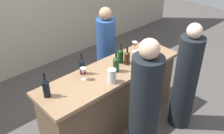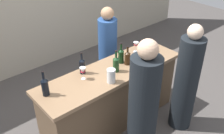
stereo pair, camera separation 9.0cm
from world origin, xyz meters
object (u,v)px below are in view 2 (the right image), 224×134
(wine_bottle_second_right_dark_green, at_px, (121,55))
(wine_glass_near_right, at_px, (83,71))
(wine_bottle_rightmost_amber_brown, at_px, (127,57))
(wine_glass_near_left, at_px, (139,54))
(person_left_guest, at_px, (186,83))
(wine_bottle_center_olive_green, at_px, (116,64))
(wine_bottle_leftmost_near_black, at_px, (45,86))
(wine_glass_far_left, at_px, (136,45))
(person_center_guest, at_px, (143,107))
(water_pitcher, at_px, (111,76))
(wine_bottle_second_left_near_black, at_px, (82,66))
(wine_glass_near_center, at_px, (151,45))
(person_right_guest, at_px, (108,53))

(wine_bottle_second_right_dark_green, relative_size, wine_glass_near_right, 1.79)
(wine_bottle_rightmost_amber_brown, xyz_separation_m, wine_glass_near_left, (0.20, -0.03, -0.00))
(person_left_guest, bearing_deg, wine_bottle_center_olive_green, 45.17)
(wine_bottle_leftmost_near_black, relative_size, wine_glass_near_right, 1.95)
(wine_glass_far_left, distance_m, person_center_guest, 1.10)
(water_pitcher, relative_size, person_center_guest, 0.11)
(wine_bottle_second_right_dark_green, bearing_deg, wine_glass_far_left, 13.29)
(wine_glass_near_right, distance_m, person_center_guest, 0.85)
(wine_bottle_second_right_dark_green, bearing_deg, wine_bottle_leftmost_near_black, 178.85)
(wine_bottle_leftmost_near_black, xyz_separation_m, wine_glass_far_left, (1.51, 0.07, -0.01))
(wine_bottle_second_left_near_black, height_order, water_pitcher, wine_bottle_second_left_near_black)
(wine_glass_near_left, distance_m, wine_glass_far_left, 0.25)
(wine_glass_near_center, bearing_deg, wine_bottle_second_right_dark_green, 175.92)
(wine_bottle_rightmost_amber_brown, bearing_deg, person_center_guest, -118.50)
(wine_glass_near_left, xyz_separation_m, person_right_guest, (0.06, 0.76, -0.32))
(wine_bottle_leftmost_near_black, height_order, wine_bottle_rightmost_amber_brown, wine_bottle_leftmost_near_black)
(wine_glass_near_right, bearing_deg, wine_glass_near_center, -2.49)
(water_pitcher, bearing_deg, wine_glass_near_center, 13.04)
(wine_glass_near_right, distance_m, person_left_guest, 1.39)
(wine_glass_near_center, relative_size, person_left_guest, 0.09)
(wine_bottle_center_olive_green, height_order, person_right_guest, person_right_guest)
(water_pitcher, xyz_separation_m, person_center_guest, (0.10, -0.46, -0.25))
(wine_bottle_second_right_dark_green, relative_size, wine_glass_near_left, 1.92)
(wine_bottle_center_olive_green, height_order, wine_glass_near_left, wine_bottle_center_olive_green)
(wine_bottle_second_left_near_black, distance_m, person_right_guest, 1.05)
(wine_bottle_second_left_near_black, distance_m, water_pitcher, 0.42)
(wine_glass_far_left, xyz_separation_m, person_right_guest, (-0.08, 0.55, -0.33))
(wine_bottle_second_left_near_black, height_order, wine_glass_far_left, wine_bottle_second_left_near_black)
(wine_bottle_rightmost_amber_brown, bearing_deg, wine_bottle_second_left_near_black, 160.09)
(wine_bottle_leftmost_near_black, distance_m, wine_glass_far_left, 1.52)
(wine_glass_near_right, bearing_deg, wine_bottle_second_right_dark_green, -1.05)
(wine_bottle_leftmost_near_black, bearing_deg, person_left_guest, -25.26)
(wine_bottle_center_olive_green, bearing_deg, wine_glass_near_center, 6.07)
(wine_bottle_leftmost_near_black, xyz_separation_m, wine_bottle_second_left_near_black, (0.58, 0.10, -0.01))
(wine_bottle_second_left_near_black, distance_m, person_left_guest, 1.40)
(wine_bottle_second_right_dark_green, xyz_separation_m, wine_glass_near_center, (0.57, -0.04, -0.01))
(wine_glass_far_left, distance_m, person_right_guest, 0.65)
(wine_glass_far_left, bearing_deg, water_pitcher, -155.62)
(wine_glass_far_left, bearing_deg, wine_glass_near_left, -124.02)
(wine_bottle_second_right_dark_green, relative_size, wine_glass_far_left, 1.87)
(wine_bottle_second_right_dark_green, bearing_deg, water_pitcher, -146.82)
(wine_glass_near_center, height_order, person_center_guest, person_center_guest)
(wine_bottle_rightmost_amber_brown, relative_size, wine_glass_near_left, 1.80)
(wine_bottle_rightmost_amber_brown, xyz_separation_m, person_center_guest, (-0.35, -0.64, -0.26))
(wine_glass_near_right, height_order, wine_glass_far_left, wine_glass_near_right)
(wine_glass_far_left, bearing_deg, wine_bottle_second_left_near_black, 177.81)
(person_left_guest, xyz_separation_m, person_right_guest, (-0.20, 1.39, -0.04))
(wine_bottle_leftmost_near_black, bearing_deg, wine_glass_near_left, -5.94)
(wine_bottle_rightmost_amber_brown, xyz_separation_m, person_right_guest, (0.26, 0.73, -0.32))
(wine_bottle_rightmost_amber_brown, xyz_separation_m, person_left_guest, (0.47, -0.66, -0.28))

